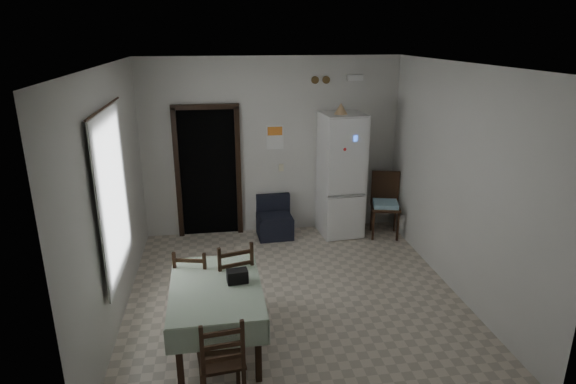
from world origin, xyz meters
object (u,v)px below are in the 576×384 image
Objects in this scene: fridge at (341,175)px; dining_chair_far_left at (195,283)px; corner_chair at (385,206)px; dining_chair_far_right at (232,279)px; navy_seat at (275,217)px; dining_table at (217,316)px; dining_chair_near_head at (221,358)px.

dining_chair_far_left is at bearing -141.05° from fridge.
corner_chair is 3.32m from dining_chair_far_right.
fridge reaches higher than navy_seat.
corner_chair is 1.05× the size of dining_chair_far_right.
dining_chair_far_right reaches higher than navy_seat.
fridge is at bearing -123.49° from dining_chair_far_left.
fridge is 3.02m from dining_chair_far_right.
dining_table is 1.53× the size of dining_chair_far_left.
dining_table is at bearing -122.71° from corner_chair.
dining_table is 0.59m from dining_chair_far_right.
dining_chair_far_right reaches higher than dining_chair_far_left.
fridge is 4.24m from dining_chair_near_head.
navy_seat is 0.48× the size of dining_table.
fridge is at bearing 52.95° from dining_table.
corner_chair is (0.71, -0.23, -0.48)m from fridge.
dining_table is at bearing -94.85° from dining_chair_near_head.
dining_table reaches higher than navy_seat.
fridge reaches higher than corner_chair.
fridge reaches higher than dining_chair_far_right.
dining_chair_far_right is (-1.89, -2.30, -0.51)m from fridge.
corner_chair is 4.41m from dining_chair_near_head.
navy_seat is 3.80m from dining_chair_near_head.
dining_chair_far_right is at bearing -174.69° from dining_chair_far_left.
corner_chair is at bearing -133.92° from dining_chair_far_left.
dining_chair_near_head is at bearing 68.83° from dining_chair_far_right.
fridge is at bearing -2.59° from navy_seat.
corner_chair reaches higher than dining_chair_far_left.
navy_seat is 1.84m from corner_chair.
dining_table is 1.51× the size of dining_chair_near_head.
dining_chair_near_head reaches higher than dining_table.
corner_chair is (1.81, -0.23, 0.19)m from navy_seat.
dining_chair_far_right is 1.08× the size of dining_chair_near_head.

